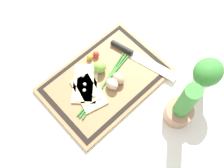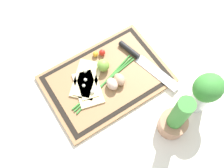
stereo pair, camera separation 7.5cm
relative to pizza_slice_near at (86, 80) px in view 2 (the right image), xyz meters
name	(u,v)px [view 2 (the right image)]	position (x,y,z in m)	size (l,w,h in m)	color
ground_plane	(107,80)	(-0.07, 0.03, -0.02)	(6.00, 6.00, 0.00)	silver
cutting_board	(106,79)	(-0.07, 0.03, -0.01)	(0.47, 0.32, 0.02)	#997047
pizza_slice_near	(86,80)	(0.00, 0.00, 0.00)	(0.18, 0.18, 0.02)	beige
pizza_slice_far	(88,87)	(0.01, 0.03, 0.00)	(0.13, 0.17, 0.02)	beige
knife	(138,57)	(-0.23, 0.03, 0.00)	(0.10, 0.30, 0.02)	silver
egg_brown	(119,79)	(-0.11, 0.08, 0.01)	(0.04, 0.05, 0.04)	tan
egg_pink	(111,84)	(-0.07, 0.08, 0.01)	(0.04, 0.05, 0.04)	beige
lime	(103,65)	(-0.09, -0.01, 0.02)	(0.05, 0.05, 0.05)	#7FB742
cherry_tomato_red	(102,53)	(-0.12, -0.07, 0.01)	(0.03, 0.03, 0.03)	red
cherry_tomato_yellow	(96,54)	(-0.09, -0.08, 0.01)	(0.02, 0.02, 0.02)	gold
scallion_bunch	(105,83)	(-0.05, 0.05, 0.00)	(0.32, 0.11, 0.01)	#388433
herb_pot	(175,120)	(-0.17, 0.32, 0.06)	(0.10, 0.10, 0.24)	#AD7A5B
herb_glass	(205,92)	(-0.30, 0.31, 0.10)	(0.11, 0.10, 0.20)	silver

